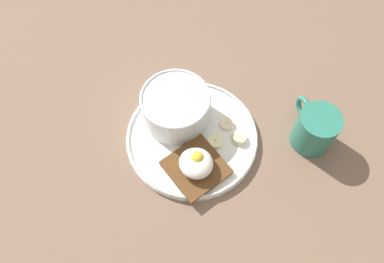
{
  "coord_description": "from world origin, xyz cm",
  "views": [
    {
      "loc": [
        22.03,
        -23.88,
        66.6
      ],
      "look_at": [
        0.0,
        0.0,
        5.0
      ],
      "focal_mm": 35.0,
      "sensor_mm": 36.0,
      "label": 1
    }
  ],
  "objects": [
    {
      "name": "poached_egg",
      "position": [
        5.09,
        -4.42,
        5.98
      ],
      "size": [
        6.17,
        5.95,
        3.72
      ],
      "color": "white",
      "rests_on": "toast_slice"
    },
    {
      "name": "banana_slice_front",
      "position": [
        4.12,
        1.97,
        3.53
      ],
      "size": [
        4.11,
        4.12,
        1.11
      ],
      "color": "#F4E6B2",
      "rests_on": "plate"
    },
    {
      "name": "banana_slice_back",
      "position": [
        6.94,
        5.55,
        3.67
      ],
      "size": [
        3.29,
        3.4,
        1.54
      ],
      "color": "beige",
      "rests_on": "plate"
    },
    {
      "name": "ground_plane",
      "position": [
        0.0,
        0.0,
        1.0
      ],
      "size": [
        120.0,
        120.0,
        2.0
      ],
      "primitive_type": "cube",
      "color": "#7A5F4D",
      "rests_on": "ground"
    },
    {
      "name": "banana_slice_left",
      "position": [
        3.22,
        6.33,
        3.51
      ],
      "size": [
        3.77,
        3.76,
        1.11
      ],
      "color": "#FAE4BE",
      "rests_on": "plate"
    },
    {
      "name": "oatmeal_bowl",
      "position": [
        -5.12,
        1.08,
        6.54
      ],
      "size": [
        13.0,
        13.0,
        7.17
      ],
      "color": "white",
      "rests_on": "plate"
    },
    {
      "name": "toast_slice",
      "position": [
        5.12,
        -4.49,
        3.75
      ],
      "size": [
        11.2,
        11.2,
        1.33
      ],
      "color": "brown",
      "rests_on": "plate"
    },
    {
      "name": "coffee_mug",
      "position": [
        16.62,
        15.17,
        6.31
      ],
      "size": [
        10.27,
        7.52,
        8.38
      ],
      "color": "#2D7E6A",
      "rests_on": "ground_plane"
    },
    {
      "name": "plate",
      "position": [
        0.0,
        0.0,
        2.8
      ],
      "size": [
        25.18,
        25.18,
        1.6
      ],
      "color": "white",
      "rests_on": "ground_plane"
    }
  ]
}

